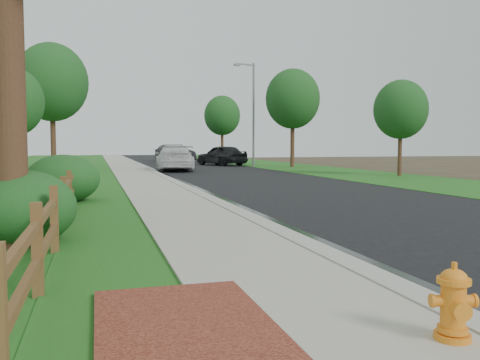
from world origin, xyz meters
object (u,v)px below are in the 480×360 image
object	(u,v)px
ranch_fence	(67,194)
fire_hydrant	(453,304)
streetlight	(252,108)
white_suv	(174,158)
dark_car_mid	(221,155)

from	to	relation	value
ranch_fence	fire_hydrant	bearing A→B (deg)	-67.51
ranch_fence	streetlight	distance (m)	28.29
fire_hydrant	ranch_fence	bearing A→B (deg)	112.49
streetlight	ranch_fence	bearing A→B (deg)	-115.71
white_suv	streetlight	size ratio (longest dim) A/B	0.73
ranch_fence	streetlight	xyz separation A→B (m)	(12.16, 25.25, 3.87)
dark_car_mid	streetlight	world-z (taller)	streetlight
fire_hydrant	dark_car_mid	distance (m)	37.94
ranch_fence	fire_hydrant	size ratio (longest dim) A/B	25.72
fire_hydrant	white_suv	world-z (taller)	white_suv
fire_hydrant	dark_car_mid	size ratio (longest dim) A/B	0.13
streetlight	fire_hydrant	bearing A→B (deg)	-104.41
ranch_fence	dark_car_mid	size ratio (longest dim) A/B	3.43
fire_hydrant	streetlight	distance (m)	35.04
ranch_fence	fire_hydrant	world-z (taller)	ranch_fence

